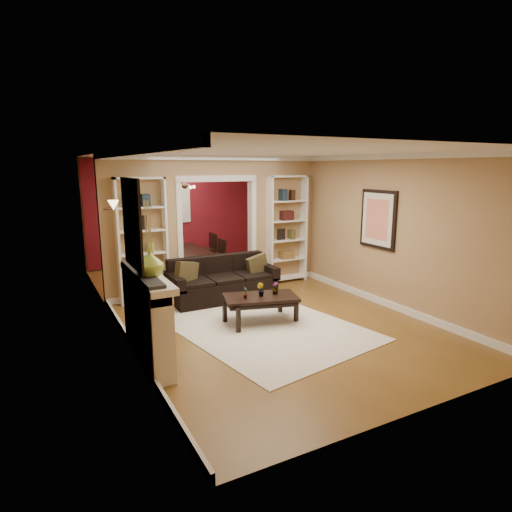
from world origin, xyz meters
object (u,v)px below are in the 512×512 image
sofa (223,279)px  coffee_table (261,309)px  bookshelf_left (142,241)px  fireplace (148,318)px  bookshelf_right (286,229)px  dining_table (187,261)px

sofa → coffee_table: sofa is taller
coffee_table → bookshelf_left: bookshelf_left is taller
bookshelf_left → fireplace: bearing=-102.0°
coffee_table → bookshelf_right: bearing=64.7°
bookshelf_left → fireplace: bookshelf_left is taller
dining_table → fireplace: bearing=155.3°
fireplace → dining_table: 4.72m
bookshelf_right → sofa: bearing=-161.7°
sofa → dining_table: 2.33m
coffee_table → bookshelf_right: (1.71, 1.98, 0.93)m
bookshelf_left → dining_table: size_ratio=1.42×
coffee_table → dining_table: (0.04, 3.73, 0.06)m
coffee_table → sofa: bearing=107.5°
coffee_table → fireplace: 2.04m
fireplace → coffee_table: bearing=15.8°
sofa → dining_table: (0.09, 2.33, -0.11)m
fireplace → dining_table: bearing=65.3°
coffee_table → dining_table: 3.73m
sofa → bookshelf_right: bookshelf_right is taller
coffee_table → bookshelf_right: size_ratio=0.51×
sofa → dining_table: sofa is taller
bookshelf_right → fireplace: 4.47m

